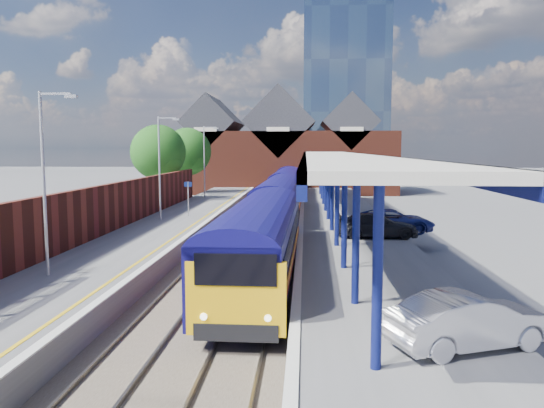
# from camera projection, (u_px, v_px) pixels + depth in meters

# --- Properties ---
(ground) EXTENTS (240.00, 240.00, 0.00)m
(ground) POSITION_uv_depth(u_px,v_px,m) (264.00, 219.00, 43.97)
(ground) COLOR #5B5B5E
(ground) RESTS_ON ground
(ballast_bed) EXTENTS (6.00, 76.00, 0.06)m
(ballast_bed) POSITION_uv_depth(u_px,v_px,m) (252.00, 240.00, 34.05)
(ballast_bed) COLOR #473D33
(ballast_bed) RESTS_ON ground
(rails) EXTENTS (4.51, 76.00, 0.14)m
(rails) POSITION_uv_depth(u_px,v_px,m) (252.00, 238.00, 34.04)
(rails) COLOR slate
(rails) RESTS_ON ground
(left_platform) EXTENTS (5.00, 76.00, 1.00)m
(left_platform) POSITION_uv_depth(u_px,v_px,m) (168.00, 232.00, 34.34)
(left_platform) COLOR #565659
(left_platform) RESTS_ON ground
(right_platform) EXTENTS (6.00, 76.00, 1.00)m
(right_platform) POSITION_uv_depth(u_px,v_px,m) (346.00, 233.00, 33.62)
(right_platform) COLOR #565659
(right_platform) RESTS_ON ground
(coping_left) EXTENTS (0.30, 76.00, 0.05)m
(coping_left) POSITION_uv_depth(u_px,v_px,m) (203.00, 224.00, 34.14)
(coping_left) COLOR silver
(coping_left) RESTS_ON left_platform
(coping_right) EXTENTS (0.30, 76.00, 0.05)m
(coping_right) POSITION_uv_depth(u_px,v_px,m) (301.00, 225.00, 33.74)
(coping_right) COLOR silver
(coping_right) RESTS_ON right_platform
(yellow_line) EXTENTS (0.14, 76.00, 0.01)m
(yellow_line) POSITION_uv_depth(u_px,v_px,m) (194.00, 224.00, 34.18)
(yellow_line) COLOR yellow
(yellow_line) RESTS_ON left_platform
(train) EXTENTS (3.05, 65.94, 3.45)m
(train) POSITION_uv_depth(u_px,v_px,m) (284.00, 191.00, 47.23)
(train) COLOR #0F0C55
(train) RESTS_ON ground
(canopy) EXTENTS (4.50, 52.00, 4.48)m
(canopy) POSITION_uv_depth(u_px,v_px,m) (337.00, 158.00, 35.09)
(canopy) COLOR #0F1657
(canopy) RESTS_ON right_platform
(lamp_post_b) EXTENTS (1.48, 0.18, 7.00)m
(lamp_post_b) POSITION_uv_depth(u_px,v_px,m) (47.00, 172.00, 20.03)
(lamp_post_b) COLOR #A5A8AA
(lamp_post_b) RESTS_ON left_platform
(lamp_post_c) EXTENTS (1.48, 0.18, 7.00)m
(lamp_post_c) POSITION_uv_depth(u_px,v_px,m) (161.00, 161.00, 35.91)
(lamp_post_c) COLOR #A5A8AA
(lamp_post_c) RESTS_ON left_platform
(lamp_post_d) EXTENTS (1.48, 0.18, 7.00)m
(lamp_post_d) POSITION_uv_depth(u_px,v_px,m) (206.00, 157.00, 51.79)
(lamp_post_d) COLOR #A5A8AA
(lamp_post_d) RESTS_ON left_platform
(platform_sign) EXTENTS (0.55, 0.08, 2.50)m
(platform_sign) POSITION_uv_depth(u_px,v_px,m) (188.00, 193.00, 38.05)
(platform_sign) COLOR #A5A8AA
(platform_sign) RESTS_ON left_platform
(brick_wall) EXTENTS (0.35, 50.00, 3.86)m
(brick_wall) POSITION_uv_depth(u_px,v_px,m) (86.00, 214.00, 27.89)
(brick_wall) COLOR #5B2418
(brick_wall) RESTS_ON left_platform
(station_building) EXTENTS (30.00, 12.12, 13.78)m
(station_building) POSITION_uv_depth(u_px,v_px,m) (280.00, 151.00, 71.19)
(station_building) COLOR #5B2418
(station_building) RESTS_ON ground
(glass_tower) EXTENTS (14.20, 14.20, 40.30)m
(glass_tower) POSITION_uv_depth(u_px,v_px,m) (345.00, 64.00, 90.85)
(glass_tower) COLOR #4B6080
(glass_tower) RESTS_ON ground
(tree_near) EXTENTS (5.20, 5.20, 8.10)m
(tree_near) POSITION_uv_depth(u_px,v_px,m) (160.00, 154.00, 49.92)
(tree_near) COLOR #382314
(tree_near) RESTS_ON ground
(tree_far) EXTENTS (5.20, 5.20, 8.10)m
(tree_far) POSITION_uv_depth(u_px,v_px,m) (189.00, 153.00, 57.80)
(tree_far) COLOR #382314
(tree_far) RESTS_ON ground
(parked_car_silver) EXTENTS (4.39, 2.84, 1.37)m
(parked_car_silver) POSITION_uv_depth(u_px,v_px,m) (471.00, 321.00, 12.95)
(parked_car_silver) COLOR silver
(parked_car_silver) RESTS_ON right_platform
(parked_car_dark) EXTENTS (4.55, 1.96, 1.30)m
(parked_car_dark) POSITION_uv_depth(u_px,v_px,m) (376.00, 226.00, 29.06)
(parked_car_dark) COLOR black
(parked_car_dark) RESTS_ON right_platform
(parked_car_blue) EXTENTS (4.90, 2.43, 1.33)m
(parked_car_blue) POSITION_uv_depth(u_px,v_px,m) (392.00, 221.00, 30.91)
(parked_car_blue) COLOR navy
(parked_car_blue) RESTS_ON right_platform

